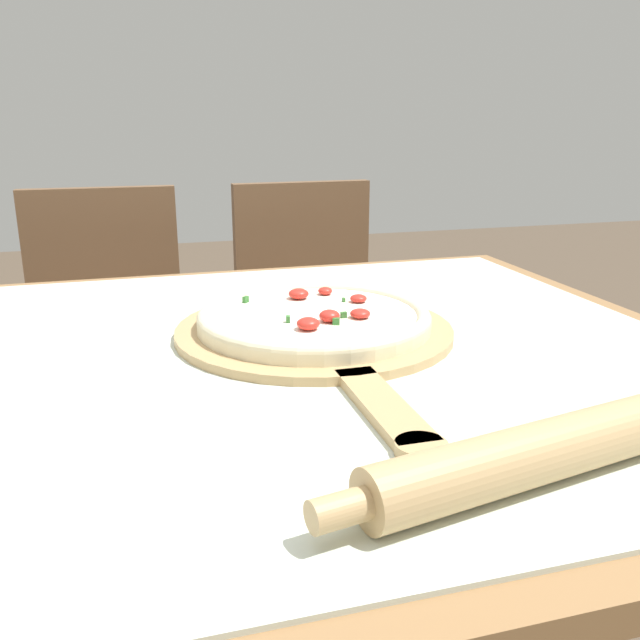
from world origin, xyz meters
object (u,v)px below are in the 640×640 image
pizza_peel (318,335)px  chair_left (109,340)px  pizza (314,317)px  chair_right (312,323)px  rolling_pin (546,451)px

pizza_peel → chair_left: size_ratio=0.67×
pizza → chair_right: 0.90m
pizza → chair_left: chair_left is taller
pizza_peel → rolling_pin: size_ratio=1.33×
rolling_pin → chair_left: size_ratio=0.50×
pizza → rolling_pin: (0.08, -0.43, 0.00)m
pizza_peel → chair_right: bearing=75.4°
pizza_peel → chair_right: chair_right is taller
pizza_peel → rolling_pin: rolling_pin is taller
chair_right → pizza: bearing=-106.7°
pizza → chair_right: (0.22, 0.83, -0.28)m
pizza → chair_right: bearing=75.0°
chair_left → chair_right: 0.53m
pizza → chair_right: chair_right is taller
chair_left → chair_right: bearing=0.4°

